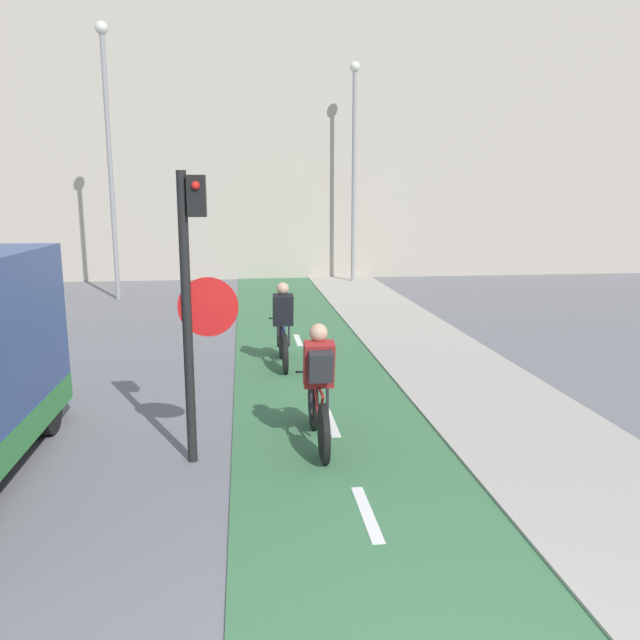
{
  "coord_description": "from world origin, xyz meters",
  "views": [
    {
      "loc": [
        -1.13,
        -2.42,
        3.0
      ],
      "look_at": [
        0.0,
        6.69,
        1.2
      ],
      "focal_mm": 35.0,
      "sensor_mm": 36.0,
      "label": 1
    }
  ],
  "objects": [
    {
      "name": "cyclist_near",
      "position": [
        -0.25,
        4.76,
        0.72
      ],
      "size": [
        0.46,
        1.78,
        1.54
      ],
      "color": "black",
      "rests_on": "ground_plane"
    },
    {
      "name": "street_lamp_far",
      "position": [
        -4.9,
        16.8,
        4.71
      ],
      "size": [
        0.36,
        0.36,
        7.84
      ],
      "color": "gray",
      "rests_on": "ground_plane"
    },
    {
      "name": "building_row_background",
      "position": [
        0.0,
        23.56,
        5.86
      ],
      "size": [
        60.0,
        5.2,
        11.7
      ],
      "color": "#B2A899",
      "rests_on": "ground_plane"
    },
    {
      "name": "street_lamp_sidewalk",
      "position": [
        2.82,
        19.77,
        4.57
      ],
      "size": [
        0.36,
        0.36,
        7.57
      ],
      "color": "gray",
      "rests_on": "ground_plane"
    },
    {
      "name": "traffic_light_pole",
      "position": [
        -1.68,
        4.5,
        2.03
      ],
      "size": [
        0.67,
        0.25,
        3.29
      ],
      "color": "black",
      "rests_on": "ground_plane"
    },
    {
      "name": "cyclist_far",
      "position": [
        -0.44,
        8.53,
        0.68
      ],
      "size": [
        0.46,
        1.76,
        1.53
      ],
      "color": "black",
      "rests_on": "ground_plane"
    }
  ]
}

